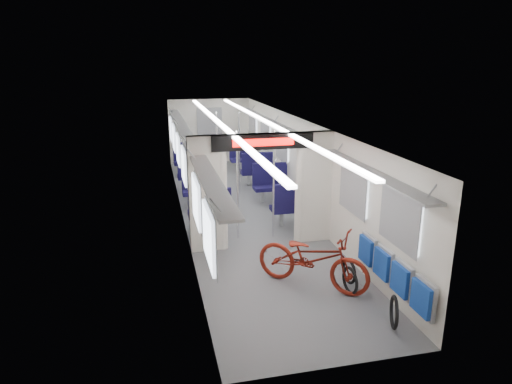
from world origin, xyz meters
TOP-DOWN VIEW (x-y plane):
  - carriage at (0.00, -0.27)m, footprint 12.00×12.02m
  - bicycle at (0.39, -3.95)m, footprint 1.93×1.80m
  - flip_bench at (1.35, -4.81)m, footprint 0.12×2.11m
  - bike_hoop_a at (1.10, -5.37)m, footprint 0.21×0.48m
  - bike_hoop_b at (0.91, -4.31)m, footprint 0.10×0.46m
  - bike_hoop_c at (1.04, -3.98)m, footprint 0.08×0.44m
  - seat_bay_near_left at (-0.93, -0.10)m, footprint 0.93×2.15m
  - seat_bay_near_right at (0.94, -0.15)m, footprint 0.94×2.23m
  - seat_bay_far_left at (-0.93, 3.35)m, footprint 0.96×2.29m
  - seat_bay_far_right at (0.93, 3.43)m, footprint 0.94×2.22m
  - stanchion_near_left at (-0.41, -1.55)m, footprint 0.05×0.05m
  - stanchion_near_right at (0.34, -1.65)m, footprint 0.04×0.04m
  - stanchion_far_left at (-0.32, 1.81)m, footprint 0.04×0.04m
  - stanchion_far_right at (0.27, 1.72)m, footprint 0.05×0.05m

SIDE VIEW (x-z plane):
  - bike_hoop_c at x=1.04m, z-range -0.03..0.42m
  - bike_hoop_b at x=0.91m, z-range -0.03..0.44m
  - bike_hoop_a at x=1.10m, z-range -0.03..0.46m
  - bicycle at x=0.39m, z-range 0.00..1.03m
  - seat_bay_near_left at x=-0.93m, z-range -0.01..1.11m
  - seat_bay_far_right at x=0.93m, z-range -0.01..1.14m
  - seat_bay_near_right at x=0.94m, z-range -0.01..1.14m
  - seat_bay_far_left at x=-0.93m, z-range -0.01..1.15m
  - flip_bench at x=1.35m, z-range 0.32..0.84m
  - stanchion_near_left at x=-0.41m, z-range 0.00..2.30m
  - stanchion_near_right at x=0.34m, z-range 0.00..2.30m
  - stanchion_far_left at x=-0.32m, z-range 0.00..2.30m
  - stanchion_far_right at x=0.27m, z-range 0.00..2.30m
  - carriage at x=0.00m, z-range 0.35..2.66m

